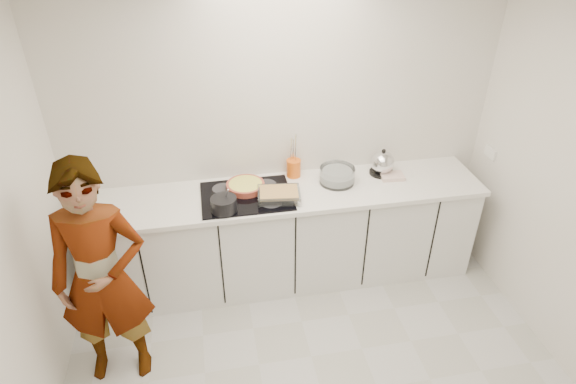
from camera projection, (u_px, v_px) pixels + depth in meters
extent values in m
cube|color=white|center=(347.00, 4.00, 1.96)|extent=(3.60, 3.20, 0.00)
cube|color=silver|center=(282.00, 131.00, 3.99)|extent=(3.60, 0.00, 2.60)
cube|color=white|center=(490.00, 152.00, 4.16)|extent=(0.02, 0.15, 0.09)
cube|color=silver|center=(289.00, 237.00, 4.18)|extent=(3.20, 0.58, 0.87)
cube|color=white|center=(289.00, 193.00, 3.94)|extent=(3.24, 0.64, 0.04)
cube|color=black|center=(246.00, 196.00, 3.85)|extent=(0.72, 0.54, 0.01)
cylinder|color=#A24230|center=(246.00, 186.00, 3.92)|extent=(0.36, 0.36, 0.05)
cylinder|color=#E0DD55|center=(245.00, 184.00, 3.91)|extent=(0.31, 0.31, 0.01)
cylinder|color=black|center=(224.00, 204.00, 3.64)|extent=(0.26, 0.26, 0.11)
cylinder|color=silver|center=(226.00, 197.00, 3.63)|extent=(0.06, 0.07, 0.17)
cube|color=silver|center=(279.00, 195.00, 3.80)|extent=(0.36, 0.28, 0.06)
cube|color=tan|center=(279.00, 192.00, 3.79)|extent=(0.32, 0.25, 0.02)
cylinder|color=silver|center=(337.00, 175.00, 4.01)|extent=(0.33, 0.33, 0.14)
cylinder|color=white|center=(337.00, 177.00, 4.02)|extent=(0.28, 0.28, 0.06)
cube|color=white|center=(392.00, 176.00, 4.10)|extent=(0.21, 0.16, 0.03)
cylinder|color=black|center=(381.00, 172.00, 4.17)|extent=(0.23, 0.23, 0.02)
sphere|color=silver|center=(382.00, 162.00, 4.11)|extent=(0.22, 0.22, 0.20)
sphere|color=black|center=(384.00, 151.00, 4.06)|extent=(0.04, 0.04, 0.04)
cylinder|color=orange|center=(294.00, 168.00, 4.10)|extent=(0.13, 0.13, 0.15)
imported|color=silver|center=(102.00, 279.00, 3.12)|extent=(0.64, 0.43, 1.71)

